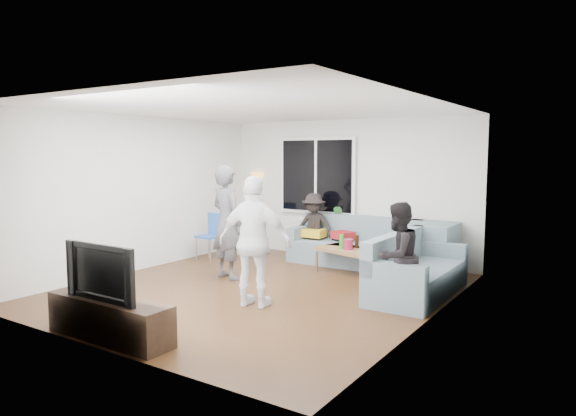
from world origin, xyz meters
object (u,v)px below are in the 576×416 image
Objects in this scene: side_chair at (209,237)px; player_right at (255,242)px; spectator_back at (314,227)px; coffee_table at (350,260)px; player_left at (227,222)px; floor_lamp at (258,211)px; sofa_right_section at (418,265)px; spectator_right at (398,256)px; tv_console at (110,319)px; television at (108,271)px; sofa_back_section at (353,241)px.

side_chair is 3.17m from player_right.
coffee_table is at bearing -37.49° from spectator_back.
floor_lamp is at bearing -48.67° from player_left.
sofa_right_section is 2.98m from player_left.
player_right is at bearing -54.07° from floor_lamp.
spectator_right reaches higher than side_chair.
coffee_table is 0.69× the size of tv_console.
spectator_back is at bearing 37.77° from side_chair.
spectator_back is 4.83m from tv_console.
coffee_table is 2.15m from spectator_right.
floor_lamp is 5.58m from television.
sofa_right_section is 1.25× the size of tv_console.
tv_console is 1.53× the size of television.
television is at bearing 119.06° from player_left.
player_right reaches higher than side_chair.
television is (-0.00, 0.00, 0.52)m from tv_console.
spectator_back reaches higher than coffee_table.
spectator_back is at bearing 151.49° from coffee_table.
player_right reaches higher than floor_lamp.
television is (-0.53, -4.77, 0.32)m from sofa_back_section.
floor_lamp is 0.92× the size of player_right.
television is at bearing 60.35° from player_right.
spectator_right is (0.00, -0.78, 0.26)m from sofa_right_section.
sofa_back_section is 1.85× the size of spectator_back.
tv_console is (-0.53, -4.77, -0.20)m from sofa_back_section.
side_chair is at bearing 86.57° from sofa_right_section.
player_right is 1.90m from television.
player_left reaches higher than sofa_back_section.
sofa_right_section is 2.33× the size of side_chair.
player_right is 1.37× the size of spectator_back.
side_chair reaches higher than tv_console.
player_left reaches higher than tv_console.
coffee_table is 1.28× the size of side_chair.
side_chair is 1.59m from player_left.
tv_console is at bearing -22.99° from spectator_right.
player_left reaches higher than floor_lamp.
coffee_table is 4.33m from television.
tv_console is (0.30, -4.80, -0.40)m from spectator_back.
coffee_table is at bearing -105.26° from player_right.
player_left is at bearing 103.97° from tv_console.
television is at bearing -99.98° from coffee_table.
floor_lamp reaches higher than coffee_table.
player_right reaches higher than spectator_right.
spectator_back is at bearing 61.70° from sofa_right_section.
sofa_right_section is (1.63, -1.30, 0.00)m from sofa_back_section.
floor_lamp is (-2.65, 1.01, 0.58)m from coffee_table.
sofa_back_section is 2.67× the size of side_chair.
coffee_table is at bearing 61.85° from sofa_right_section.
sofa_back_section is 2.65m from side_chair.
sofa_back_section is 2.51m from floor_lamp.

